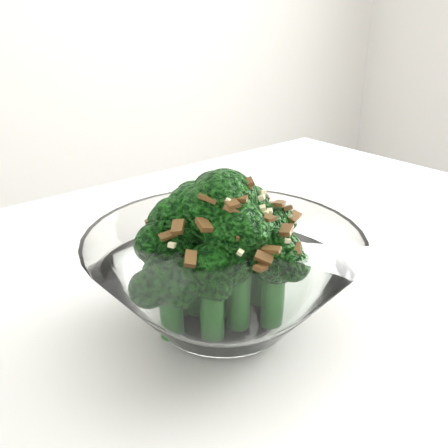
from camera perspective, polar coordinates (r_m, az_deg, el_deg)
name	(u,v)px	position (r m, az deg, el deg)	size (l,w,h in m)	color
table	(198,378)	(0.51, -2.98, -17.14)	(1.35, 1.05, 0.75)	white
broccoli_dish	(223,268)	(0.43, -0.06, -5.07)	(0.24, 0.24, 0.15)	white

